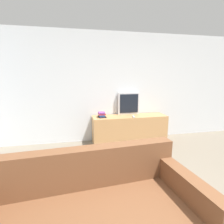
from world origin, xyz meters
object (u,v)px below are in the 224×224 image
object	(u,v)px
book_stack	(102,115)
tv_stand	(129,129)
television	(129,103)
remote_on_stand	(134,117)

from	to	relation	value
book_stack	tv_stand	bearing A→B (deg)	0.67
television	book_stack	size ratio (longest dim) A/B	2.24
tv_stand	book_stack	distance (m)	0.77
tv_stand	television	world-z (taller)	television
tv_stand	book_stack	world-z (taller)	book_stack
book_stack	remote_on_stand	xyz separation A→B (m)	(0.72, -0.15, -0.04)
remote_on_stand	television	bearing A→B (deg)	91.86
television	book_stack	xyz separation A→B (m)	(-0.71, -0.21, -0.21)
television	book_stack	distance (m)	0.77
television	remote_on_stand	bearing A→B (deg)	-88.14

